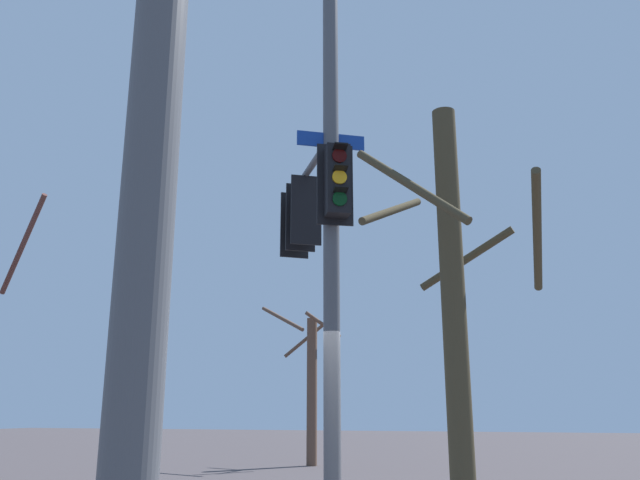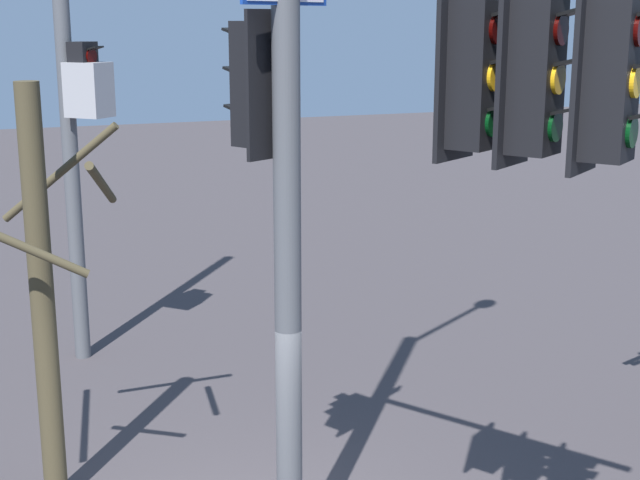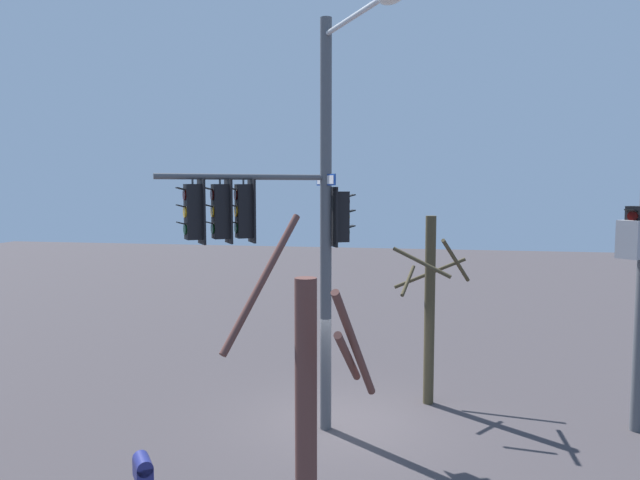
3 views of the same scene
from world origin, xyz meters
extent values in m
cylinder|color=#4C4F54|center=(0.35, 0.40, 4.47)|extent=(0.25, 0.25, 8.94)
cube|color=black|center=(1.88, 1.37, 4.89)|extent=(0.44, 0.46, 1.10)
cube|color=black|center=(1.74, 1.28, 4.89)|extent=(0.32, 0.50, 1.30)
cylinder|color=#2F0403|center=(2.02, 1.46, 5.23)|extent=(0.14, 0.20, 0.22)
cube|color=black|center=(2.09, 1.50, 5.35)|extent=(0.25, 0.26, 0.06)
cylinder|color=#F2A814|center=(2.02, 1.46, 4.89)|extent=(0.14, 0.20, 0.22)
cube|color=black|center=(2.09, 1.50, 5.01)|extent=(0.25, 0.26, 0.06)
cylinder|color=black|center=(2.02, 1.46, 4.55)|extent=(0.14, 0.20, 0.22)
cube|color=black|center=(2.09, 1.50, 4.67)|extent=(0.25, 0.26, 0.06)
cube|color=black|center=(2.29, 1.63, 4.89)|extent=(0.45, 0.47, 1.10)
cube|color=black|center=(2.15, 1.54, 4.89)|extent=(0.34, 0.49, 1.30)
cylinder|color=#2F0403|center=(2.43, 1.72, 5.23)|extent=(0.15, 0.20, 0.22)
cube|color=black|center=(2.49, 1.76, 5.35)|extent=(0.25, 0.26, 0.06)
cylinder|color=#F2A814|center=(2.43, 1.72, 4.89)|extent=(0.15, 0.20, 0.22)
cube|color=black|center=(2.49, 1.76, 5.01)|extent=(0.25, 0.26, 0.06)
cylinder|color=black|center=(2.43, 1.72, 4.55)|extent=(0.15, 0.20, 0.22)
cube|color=black|center=(2.49, 1.76, 4.67)|extent=(0.25, 0.26, 0.06)
cube|color=black|center=(2.75, 1.92, 4.89)|extent=(0.45, 0.47, 1.10)
cube|color=black|center=(2.62, 1.83, 4.89)|extent=(0.36, 0.48, 1.30)
cylinder|color=#2F0403|center=(2.89, 2.02, 5.23)|extent=(0.15, 0.20, 0.22)
cylinder|color=#F2A814|center=(2.89, 2.02, 4.89)|extent=(0.15, 0.20, 0.22)
cylinder|color=black|center=(2.89, 2.02, 4.55)|extent=(0.15, 0.20, 0.22)
cube|color=black|center=(0.05, 0.21, 4.74)|extent=(0.43, 0.46, 1.10)
cube|color=black|center=(0.20, 0.29, 4.74)|extent=(0.30, 0.51, 1.30)
cylinder|color=#2F0403|center=(-0.09, 0.13, 5.08)|extent=(0.13, 0.21, 0.22)
cube|color=black|center=(-0.16, 0.10, 5.20)|extent=(0.24, 0.26, 0.06)
cylinder|color=#F2A814|center=(-0.09, 0.13, 4.74)|extent=(0.13, 0.21, 0.22)
cube|color=black|center=(-0.16, 0.10, 4.86)|extent=(0.24, 0.26, 0.06)
cylinder|color=black|center=(-0.09, 0.13, 4.40)|extent=(0.13, 0.21, 0.22)
cube|color=black|center=(-0.16, 0.10, 4.52)|extent=(0.24, 0.26, 0.06)
cylinder|color=#4C4F54|center=(-6.42, -0.78, 4.20)|extent=(0.24, 0.24, 8.40)
cube|color=#99999E|center=(-6.12, -0.48, 4.28)|extent=(0.76, 0.76, 0.81)
cube|color=black|center=(-6.18, -0.54, 4.43)|extent=(0.47, 0.47, 1.10)
cylinder|color=#2F0403|center=(-6.06, -0.42, 4.77)|extent=(0.18, 0.18, 0.22)
cube|color=black|center=(-6.00, -0.37, 4.89)|extent=(0.26, 0.26, 0.06)
cylinder|color=#F2A814|center=(-6.06, -0.42, 4.43)|extent=(0.18, 0.18, 0.22)
cube|color=black|center=(-6.00, -0.37, 4.55)|extent=(0.26, 0.26, 0.06)
cylinder|color=black|center=(-6.06, -0.42, 4.09)|extent=(0.18, 0.18, 0.22)
cube|color=black|center=(-6.00, -0.37, 4.21)|extent=(0.26, 0.26, 0.06)
cylinder|color=#423A27|center=(-1.89, -1.62, 2.34)|extent=(0.26, 0.26, 4.69)
cylinder|color=#423A27|center=(-2.49, -1.30, 3.63)|extent=(0.75, 1.29, 1.16)
cylinder|color=#423A27|center=(-1.70, -0.96, 3.62)|extent=(1.40, 0.50, 0.68)
cylinder|color=#423A27|center=(-1.35, -1.74, 3.06)|extent=(0.33, 1.14, 0.64)
camera|label=1|loc=(-8.79, -2.33, 1.36)|focal=36.28mm
camera|label=2|loc=(7.97, -2.23, 5.30)|focal=51.49mm
camera|label=3|loc=(-1.92, 12.93, 5.34)|focal=33.04mm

